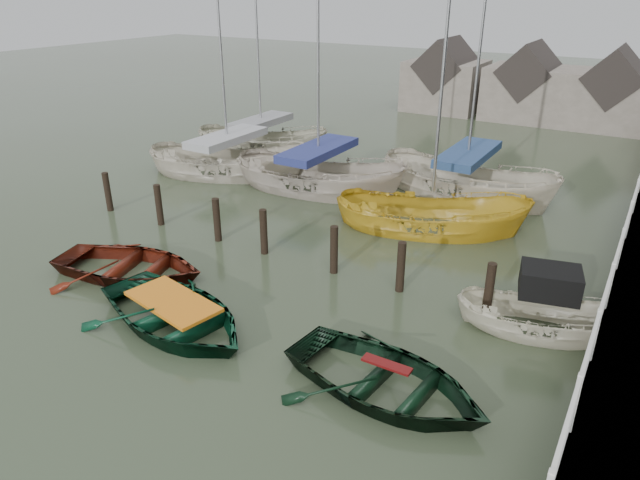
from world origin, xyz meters
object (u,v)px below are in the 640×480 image
Objects in this scene: sailboat_a at (229,173)px; sailboat_c at (430,229)px; sailboat_b at (318,189)px; rowboat_dkgreen at (385,393)px; rowboat_green at (176,327)px; sailboat_d at (464,194)px; rowboat_red at (131,275)px; sailboat_e at (262,151)px; motorboat at (540,328)px.

sailboat_a is 9.46m from sailboat_c.
rowboat_dkgreen is at bearing -148.71° from sailboat_b.
rowboat_green reaches higher than rowboat_dkgreen.
sailboat_c is 0.90× the size of sailboat_d.
rowboat_green reaches higher than rowboat_red.
rowboat_red is 0.42× the size of sailboat_e.
sailboat_a is at bearing 115.49° from sailboat_d.
motorboat is (2.16, 3.82, 0.11)m from rowboat_dkgreen.
sailboat_b is at bearing 23.35° from rowboat_green.
sailboat_e is (-4.35, 11.99, 0.06)m from rowboat_red.
sailboat_e is at bearing -7.43° from sailboat_a.
sailboat_e is at bearing 39.96° from rowboat_green.
rowboat_red is at bearing 77.86° from rowboat_green.
sailboat_e reaches higher than rowboat_dkgreen.
motorboat is 14.88m from sailboat_a.
motorboat is at bearing -127.54° from sailboat_b.
sailboat_b is 1.16× the size of sailboat_e.
rowboat_dkgreen is 0.39× the size of sailboat_c.
sailboat_e is at bearing 51.33° from sailboat_b.
sailboat_c is (5.92, 7.36, 0.01)m from rowboat_red.
sailboat_c is (-4.42, 4.40, -0.10)m from motorboat.
sailboat_b reaches higher than motorboat.
sailboat_a reaches higher than rowboat_red.
sailboat_d reaches higher than sailboat_a.
sailboat_b is at bearing -20.12° from rowboat_red.
sailboat_b reaches higher than rowboat_red.
motorboat is at bearing -89.12° from rowboat_red.
motorboat is 17.24m from sailboat_e.
rowboat_dkgreen is at bearing -111.08° from rowboat_red.
motorboat is 0.37× the size of sailboat_c.
sailboat_b reaches higher than sailboat_c.
sailboat_e reaches higher than rowboat_red.
rowboat_green is at bearing 142.55° from sailboat_c.
sailboat_d is at bearing -110.47° from sailboat_e.
sailboat_e reaches higher than rowboat_green.
rowboat_green is 1.11× the size of motorboat.
sailboat_e is (-5.12, 3.24, -0.00)m from sailboat_b.
sailboat_b is 5.59m from sailboat_d.
rowboat_dkgreen is at bearing -74.37° from rowboat_green.
rowboat_dkgreen is 14.94m from sailboat_a.
sailboat_b is at bearing 56.53° from sailboat_c.
sailboat_d is (-0.08, 3.76, 0.05)m from sailboat_c.
sailboat_d reaches higher than motorboat.
sailboat_d reaches higher than sailboat_c.
sailboat_c is 11.27m from sailboat_e.
sailboat_a is 4.25m from sailboat_b.
motorboat is at bearing -137.13° from sailboat_e.
sailboat_a reaches higher than rowboat_dkgreen.
sailboat_c is (-2.26, 8.21, 0.01)m from rowboat_dkgreen.
sailboat_d is at bearing -71.35° from sailboat_b.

